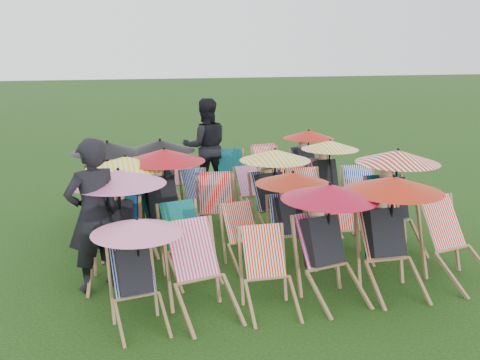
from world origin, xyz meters
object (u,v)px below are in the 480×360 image
object	(u,v)px
deckchair_0	(137,271)
deckchair_29	(309,160)
deckchair_5	(458,243)
person_left	(93,215)
person_rear	(206,147)

from	to	relation	value
deckchair_0	deckchair_29	bearing A→B (deg)	42.18
deckchair_0	deckchair_5	bearing A→B (deg)	-7.44
person_left	deckchair_29	bearing A→B (deg)	-163.93
person_left	person_rear	bearing A→B (deg)	-143.05
deckchair_5	person_left	world-z (taller)	person_left
person_rear	deckchair_0	bearing A→B (deg)	72.62
deckchair_29	person_rear	bearing A→B (deg)	158.52
deckchair_5	deckchair_29	bearing A→B (deg)	79.40
deckchair_29	deckchair_0	bearing A→B (deg)	-139.76
person_left	person_rear	size ratio (longest dim) A/B	0.97
deckchair_29	person_left	xyz separation A→B (m)	(-4.39, -3.62, 0.27)
deckchair_0	person_rear	xyz separation A→B (m)	(1.91, 5.12, 0.37)
person_left	person_rear	xyz separation A→B (m)	(2.31, 4.06, 0.03)
deckchair_5	deckchair_29	world-z (taller)	deckchair_29
person_left	deckchair_0	bearing A→B (deg)	87.27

